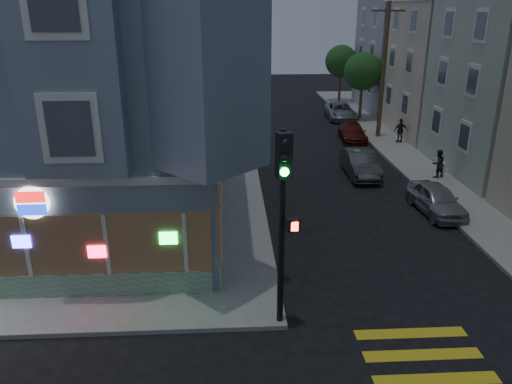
{
  "coord_description": "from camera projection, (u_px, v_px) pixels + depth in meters",
  "views": [
    {
      "loc": [
        1.41,
        -10.06,
        8.79
      ],
      "look_at": [
        2.29,
        5.57,
        2.96
      ],
      "focal_mm": 35.0,
      "sensor_mm": 36.0,
      "label": 1
    }
  ],
  "objects": [
    {
      "name": "ground",
      "position": [
        177.0,
        383.0,
        12.41
      ],
      "size": [
        120.0,
        120.0,
        0.0
      ],
      "primitive_type": "plane",
      "color": "black",
      "rests_on": "ground"
    },
    {
      "name": "sidewalk_nw",
      "position": [
        5.0,
        146.0,
        33.19
      ],
      "size": [
        33.0,
        42.0,
        0.15
      ],
      "primitive_type": "cube",
      "color": "gray",
      "rests_on": "ground"
    },
    {
      "name": "corner_building",
      "position": [
        46.0,
        84.0,
        20.34
      ],
      "size": [
        14.6,
        14.6,
        11.4
      ],
      "color": "slate",
      "rests_on": "sidewalk_nw"
    },
    {
      "name": "row_house_c",
      "position": [
        484.0,
        69.0,
        35.2
      ],
      "size": [
        12.0,
        8.6,
        9.0
      ],
      "primitive_type": "cube",
      "color": "beige",
      "rests_on": "sidewalk_ne"
    },
    {
      "name": "row_house_d",
      "position": [
        435.0,
        48.0,
        43.36
      ],
      "size": [
        12.0,
        8.6,
        10.5
      ],
      "primitive_type": "cube",
      "color": "#9D97A6",
      "rests_on": "sidewalk_ne"
    },
    {
      "name": "utility_pole",
      "position": [
        384.0,
        69.0,
        33.82
      ],
      "size": [
        2.2,
        0.3,
        9.0
      ],
      "color": "#4C3826",
      "rests_on": "sidewalk_ne"
    },
    {
      "name": "street_tree_near",
      "position": [
        363.0,
        72.0,
        39.75
      ],
      "size": [
        3.0,
        3.0,
        5.3
      ],
      "color": "#4C3826",
      "rests_on": "sidewalk_ne"
    },
    {
      "name": "street_tree_far",
      "position": [
        341.0,
        61.0,
        47.23
      ],
      "size": [
        3.0,
        3.0,
        5.3
      ],
      "color": "#4C3826",
      "rests_on": "sidewalk_ne"
    },
    {
      "name": "pedestrian_a",
      "position": [
        438.0,
        164.0,
        26.68
      ],
      "size": [
        0.89,
        0.79,
        1.52
      ],
      "primitive_type": "imported",
      "rotation": [
        0.0,
        0.0,
        3.49
      ],
      "color": "black",
      "rests_on": "sidewalk_ne"
    },
    {
      "name": "pedestrian_b",
      "position": [
        401.0,
        130.0,
        33.62
      ],
      "size": [
        0.99,
        0.52,
        1.61
      ],
      "primitive_type": "imported",
      "rotation": [
        0.0,
        0.0,
        3.27
      ],
      "color": "#26242C",
      "rests_on": "sidewalk_ne"
    },
    {
      "name": "parked_car_a",
      "position": [
        436.0,
        199.0,
        22.44
      ],
      "size": [
        1.81,
        3.95,
        1.31
      ],
      "primitive_type": "imported",
      "rotation": [
        0.0,
        0.0,
        0.07
      ],
      "color": "#96999D",
      "rests_on": "ground"
    },
    {
      "name": "parked_car_b",
      "position": [
        360.0,
        163.0,
        27.42
      ],
      "size": [
        1.53,
        4.29,
        1.41
      ],
      "primitive_type": "imported",
      "rotation": [
        0.0,
        0.0,
        -0.01
      ],
      "color": "#3A3D3F",
      "rests_on": "ground"
    },
    {
      "name": "parked_car_c",
      "position": [
        353.0,
        132.0,
        34.61
      ],
      "size": [
        2.0,
        4.22,
        1.19
      ],
      "primitive_type": "imported",
      "rotation": [
        0.0,
        0.0,
        -0.08
      ],
      "color": "#531913",
      "rests_on": "ground"
    },
    {
      "name": "parked_car_d",
      "position": [
        340.0,
        111.0,
        41.37
      ],
      "size": [
        2.34,
        4.77,
        1.3
      ],
      "primitive_type": "imported",
      "rotation": [
        0.0,
        0.0,
        -0.04
      ],
      "color": "#9BA0A5",
      "rests_on": "ground"
    },
    {
      "name": "traffic_signal",
      "position": [
        284.0,
        199.0,
        13.17
      ],
      "size": [
        0.71,
        0.64,
        5.73
      ],
      "rotation": [
        0.0,
        0.0,
        0.27
      ],
      "color": "black",
      "rests_on": "sidewalk_nw"
    },
    {
      "name": "fire_hydrant",
      "position": [
        443.0,
        168.0,
        27.01
      ],
      "size": [
        0.45,
        0.26,
        0.79
      ],
      "color": "white",
      "rests_on": "sidewalk_ne"
    }
  ]
}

